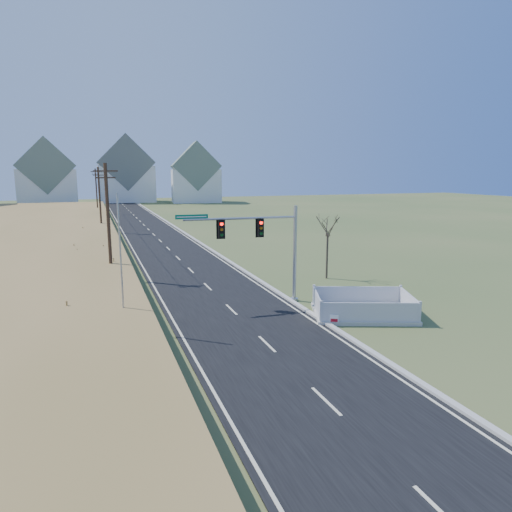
% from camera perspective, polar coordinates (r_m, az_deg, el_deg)
% --- Properties ---
extents(ground, '(260.00, 260.00, 0.00)m').
position_cam_1_polar(ground, '(24.45, -0.34, -9.45)').
color(ground, '#42582A').
rests_on(ground, ground).
extents(road, '(8.00, 180.00, 0.06)m').
position_cam_1_polar(road, '(72.55, -13.67, 3.60)').
color(road, black).
rests_on(road, ground).
extents(curb, '(0.30, 180.00, 0.18)m').
position_cam_1_polar(curb, '(73.10, -10.43, 3.82)').
color(curb, '#B2AFA8').
rests_on(curb, ground).
extents(utility_pole_near, '(1.80, 0.26, 9.00)m').
position_cam_1_polar(utility_pole_near, '(36.87, -17.98, 4.29)').
color(utility_pole_near, '#422D1E').
rests_on(utility_pole_near, ground).
extents(utility_pole_mid, '(1.80, 0.26, 9.00)m').
position_cam_1_polar(utility_pole_mid, '(66.78, -18.95, 6.78)').
color(utility_pole_mid, '#422D1E').
rests_on(utility_pole_mid, ground).
extents(utility_pole_far, '(1.80, 0.26, 9.00)m').
position_cam_1_polar(utility_pole_far, '(96.75, -19.32, 7.72)').
color(utility_pole_far, '#422D1E').
rests_on(utility_pole_far, ground).
extents(condo_nnw, '(14.93, 11.17, 17.03)m').
position_cam_1_polar(condo_nnw, '(130.09, -24.71, 8.91)').
color(condo_nnw, white).
rests_on(condo_nnw, ground).
extents(condo_n, '(15.27, 10.20, 18.54)m').
position_cam_1_polar(condo_n, '(134.02, -15.94, 9.76)').
color(condo_n, white).
rests_on(condo_n, ground).
extents(condo_ne, '(14.12, 10.51, 16.52)m').
position_cam_1_polar(condo_ne, '(128.69, -7.53, 9.71)').
color(condo_ne, white).
rests_on(condo_ne, ground).
extents(traffic_signal_mast, '(7.82, 0.83, 6.23)m').
position_cam_1_polar(traffic_signal_mast, '(28.75, 1.51, 1.65)').
color(traffic_signal_mast, '#9EA0A5').
rests_on(traffic_signal_mast, ground).
extents(fence_enclosure, '(6.70, 5.66, 1.29)m').
position_cam_1_polar(fence_enclosure, '(27.75, 13.21, -6.71)').
color(fence_enclosure, '#B7B5AD').
rests_on(fence_enclosure, ground).
extents(open_sign, '(0.45, 0.28, 0.60)m').
position_cam_1_polar(open_sign, '(25.61, 9.74, -7.91)').
color(open_sign, white).
rests_on(open_sign, ground).
extents(flagpole, '(0.33, 0.33, 7.30)m').
position_cam_1_polar(flagpole, '(24.73, -16.44, -2.61)').
color(flagpole, '#B7B5AD').
rests_on(flagpole, ground).
extents(bare_tree, '(2.02, 2.02, 5.35)m').
position_cam_1_polar(bare_tree, '(35.95, 8.98, 3.93)').
color(bare_tree, '#4C3F33').
rests_on(bare_tree, ground).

